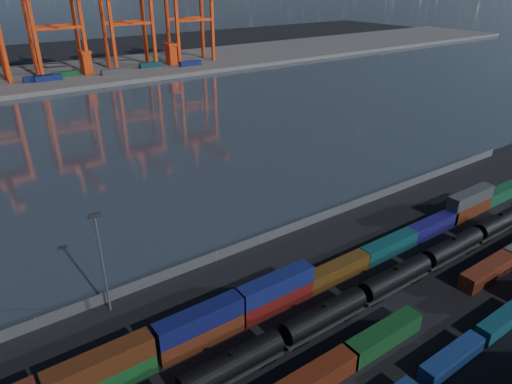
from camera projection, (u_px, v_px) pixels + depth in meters
ground at (376, 327)px, 65.80m from camera, size 700.00×700.00×0.00m
harbor_water at (118, 137)px, 143.02m from camera, size 700.00×700.00×0.00m
far_quay at (40, 78)px, 219.81m from camera, size 700.00×70.00×2.00m
container_row_south at (414, 384)px, 54.44m from camera, size 138.28×2.27×4.84m
container_row_mid at (479, 276)px, 74.24m from camera, size 142.24×2.68×5.70m
container_row_north at (244, 309)px, 65.80m from camera, size 142.80×2.65×5.64m
tanker_string at (281, 339)px, 60.63m from camera, size 123.09×3.13×4.49m
waterfront_fence at (262, 239)px, 85.96m from camera, size 160.12×0.12×2.20m
yard_light_mast at (102, 259)px, 65.24m from camera, size 1.60×0.40×16.60m
quay_containers at (20, 81)px, 202.38m from camera, size 172.58×10.99×2.60m
straddle_carriers at (36, 67)px, 208.20m from camera, size 140.00×7.00×11.10m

